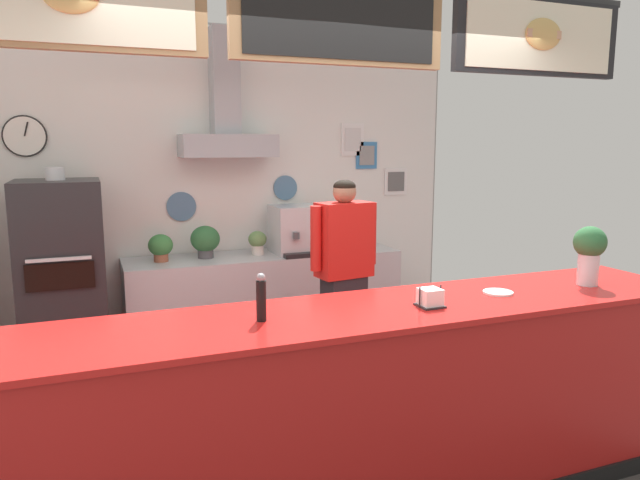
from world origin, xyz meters
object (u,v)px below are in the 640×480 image
object	(u,v)px
potted_thyme	(161,247)
shop_worker	(344,281)
napkin_holder	(430,298)
potted_oregano	(205,240)
pepper_grinder	(261,297)
pizza_oven	(63,283)
espresso_machine	(297,230)
potted_rosemary	(257,241)
condiment_plate	(498,292)
basil_vase	(589,252)
potted_sage	(341,232)

from	to	relation	value
potted_thyme	shop_worker	bearing A→B (deg)	-44.85
potted_thyme	napkin_holder	world-z (taller)	napkin_holder
potted_oregano	pepper_grinder	size ratio (longest dim) A/B	1.24
pizza_oven	espresso_machine	distance (m)	2.03
pizza_oven	pepper_grinder	world-z (taller)	pizza_oven
potted_rosemary	potted_oregano	xyz separation A→B (m)	(-0.47, 0.03, 0.04)
shop_worker	potted_rosemary	size ratio (longest dim) A/B	7.47
pizza_oven	potted_thyme	xyz separation A→B (m)	(0.78, 0.20, 0.21)
pizza_oven	potted_oregano	xyz separation A→B (m)	(1.16, 0.22, 0.24)
condiment_plate	napkin_holder	size ratio (longest dim) A/B	1.25
basil_vase	espresso_machine	bearing A→B (deg)	110.41
potted_thyme	potted_sage	world-z (taller)	potted_sage
shop_worker	potted_thyme	world-z (taller)	shop_worker
pepper_grinder	potted_sage	bearing A→B (deg)	58.99
potted_rosemary	potted_oregano	distance (m)	0.47
potted_thyme	condiment_plate	distance (m)	2.95
shop_worker	potted_oregano	size ratio (longest dim) A/B	5.69
potted_thyme	potted_sage	size ratio (longest dim) A/B	0.82
basil_vase	napkin_holder	bearing A→B (deg)	-176.99
shop_worker	potted_rosemary	world-z (taller)	shop_worker
shop_worker	basil_vase	world-z (taller)	shop_worker
potted_oregano	napkin_holder	bearing A→B (deg)	-75.99
potted_sage	potted_oregano	bearing A→B (deg)	179.33
pizza_oven	pepper_grinder	bearing A→B (deg)	-67.83
potted_thyme	potted_rosemary	distance (m)	0.86
pepper_grinder	potted_rosemary	bearing A→B (deg)	74.74
shop_worker	condiment_plate	bearing A→B (deg)	96.71
espresso_machine	potted_sage	world-z (taller)	espresso_machine
shop_worker	potted_oregano	distance (m)	1.46
basil_vase	pizza_oven	bearing A→B (deg)	141.40
potted_thyme	pepper_grinder	distance (m)	2.53
espresso_machine	condiment_plate	world-z (taller)	espresso_machine
potted_thyme	potted_oregano	bearing A→B (deg)	2.97
shop_worker	potted_oregano	bearing A→B (deg)	-64.26
shop_worker	basil_vase	xyz separation A→B (m)	(0.97, -1.36, 0.39)
pizza_oven	shop_worker	distance (m)	2.20
potted_sage	potted_rosemary	bearing A→B (deg)	-178.87
pepper_grinder	basil_vase	xyz separation A→B (m)	(1.99, -0.02, 0.08)
basil_vase	napkin_holder	xyz separation A→B (m)	(-1.12, -0.06, -0.15)
shop_worker	pizza_oven	bearing A→B (deg)	-34.56
potted_sage	napkin_holder	world-z (taller)	potted_sage
pizza_oven	espresso_machine	bearing A→B (deg)	4.62
potted_thyme	potted_rosemary	bearing A→B (deg)	-0.79
espresso_machine	pepper_grinder	bearing A→B (deg)	-113.09
shop_worker	potted_rosemary	bearing A→B (deg)	-81.93
shop_worker	napkin_holder	bearing A→B (deg)	76.00
potted_rosemary	pepper_grinder	world-z (taller)	pepper_grinder
potted_thyme	potted_rosemary	xyz separation A→B (m)	(0.86, -0.01, -0.01)
potted_thyme	potted_sage	xyz separation A→B (m)	(1.69, 0.00, 0.03)
napkin_holder	espresso_machine	bearing A→B (deg)	85.85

